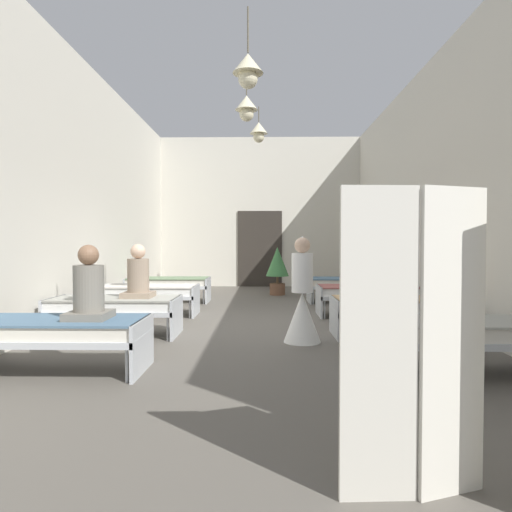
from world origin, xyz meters
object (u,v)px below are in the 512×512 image
(bed_left_row_0, at_px, (56,331))
(bed_right_row_0, at_px, (451,333))
(bed_right_row_1, at_px, (397,307))
(privacy_screen, at_px, (456,344))
(bed_left_row_2, at_px, (148,292))
(bed_left_row_1, at_px, (115,306))
(potted_plant, at_px, (277,266))
(patient_seated_primary, at_px, (138,278))
(bed_right_row_2, at_px, (368,293))
(patient_seated_secondary, at_px, (89,292))
(bed_right_row_3, at_px, (349,284))
(bed_left_row_3, at_px, (169,283))
(nurse_near_aisle, at_px, (302,304))

(bed_left_row_0, bearing_deg, bed_right_row_0, 0.00)
(bed_right_row_1, bearing_deg, privacy_screen, -102.62)
(bed_right_row_0, distance_m, bed_left_row_2, 5.68)
(bed_left_row_1, relative_size, potted_plant, 1.49)
(patient_seated_primary, bearing_deg, bed_right_row_2, 25.95)
(patient_seated_secondary, bearing_deg, bed_right_row_0, -0.24)
(patient_seated_primary, height_order, patient_seated_secondary, same)
(bed_right_row_1, bearing_deg, patient_seated_secondary, -154.04)
(bed_right_row_2, bearing_deg, bed_right_row_3, 90.00)
(bed_left_row_0, relative_size, patient_seated_primary, 2.38)
(bed_right_row_0, xyz_separation_m, bed_left_row_3, (-4.22, 5.70, 0.00))
(patient_seated_secondary, bearing_deg, potted_plant, 72.59)
(patient_seated_secondary, xyz_separation_m, privacy_screen, (2.92, -2.36, -0.02))
(bed_left_row_1, relative_size, patient_seated_primary, 2.38)
(bed_left_row_3, bearing_deg, patient_seated_primary, -84.71)
(bed_left_row_0, relative_size, privacy_screen, 1.12)
(bed_left_row_2, bearing_deg, bed_left_row_0, -90.00)
(bed_right_row_1, distance_m, bed_left_row_3, 5.68)
(bed_right_row_0, relative_size, bed_right_row_1, 1.00)
(bed_right_row_0, relative_size, bed_left_row_3, 1.00)
(bed_right_row_2, bearing_deg, privacy_screen, -98.79)
(bed_left_row_2, xyz_separation_m, potted_plant, (2.60, 3.39, 0.34))
(patient_seated_secondary, bearing_deg, bed_left_row_2, 95.29)
(potted_plant, bearing_deg, bed_left_row_3, -150.23)
(potted_plant, height_order, privacy_screen, privacy_screen)
(bed_left_row_0, distance_m, bed_left_row_2, 3.80)
(patient_seated_secondary, bearing_deg, privacy_screen, -38.94)
(bed_left_row_1, distance_m, nurse_near_aisle, 2.80)
(bed_right_row_0, bearing_deg, nurse_near_aisle, 133.81)
(bed_right_row_2, distance_m, bed_right_row_3, 1.90)
(nurse_near_aisle, relative_size, privacy_screen, 0.87)
(patient_seated_primary, distance_m, privacy_screen, 5.16)
(patient_seated_secondary, bearing_deg, nurse_near_aisle, 31.61)
(privacy_screen, bearing_deg, bed_left_row_3, 92.02)
(nurse_near_aisle, xyz_separation_m, privacy_screen, (0.50, -3.85, 0.32))
(bed_left_row_0, bearing_deg, privacy_screen, -35.62)
(patient_seated_primary, distance_m, potted_plant, 5.73)
(bed_left_row_0, relative_size, bed_right_row_1, 1.00)
(bed_right_row_0, xyz_separation_m, privacy_screen, (-0.95, -2.34, 0.41))
(bed_left_row_1, bearing_deg, bed_left_row_2, 90.00)
(bed_right_row_1, distance_m, bed_right_row_2, 1.90)
(bed_left_row_3, bearing_deg, nurse_near_aisle, -56.52)
(bed_left_row_0, distance_m, bed_right_row_1, 4.63)
(bed_left_row_1, xyz_separation_m, potted_plant, (2.60, 5.29, 0.34))
(bed_left_row_3, relative_size, patient_seated_primary, 2.38)
(bed_left_row_0, height_order, bed_left_row_1, same)
(bed_right_row_1, xyz_separation_m, patient_seated_secondary, (-3.87, -1.88, 0.43))
(patient_seated_secondary, bearing_deg, patient_seated_primary, 90.00)
(bed_left_row_1, distance_m, bed_right_row_1, 4.22)
(bed_right_row_2, bearing_deg, potted_plant, 115.58)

